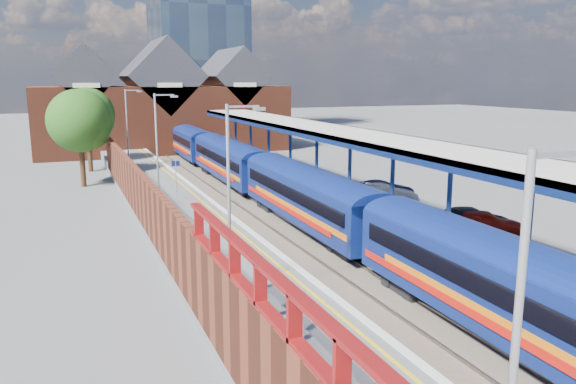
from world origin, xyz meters
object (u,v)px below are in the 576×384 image
lamp_post_c (159,142)px  parked_car_dark (472,219)px  lamp_post_a (521,363)px  lamp_post_d (129,124)px  parked_car_blue (381,190)px  platform_sign (176,172)px  lamp_post_b (232,187)px  train (263,173)px  parked_car_red (484,222)px  parked_car_silver (386,194)px

lamp_post_c → parked_car_dark: lamp_post_c is taller
lamp_post_a → lamp_post_d: size_ratio=1.00×
lamp_post_a → lamp_post_d: (0.00, 46.00, 0.00)m
lamp_post_a → parked_car_blue: size_ratio=1.46×
platform_sign → parked_car_dark: (12.69, -14.53, -1.07)m
lamp_post_b → platform_sign: bearing=85.7°
train → lamp_post_a: size_ratio=9.42×
train → lamp_post_c: bearing=-161.3°
lamp_post_c → parked_car_blue: (13.73, -3.99, -3.33)m
train → platform_sign: bearing=-174.3°
lamp_post_d → lamp_post_b: bearing=-90.0°
lamp_post_d → parked_car_red: (14.11, -29.40, -3.34)m
lamp_post_a → parked_car_dark: lamp_post_a is taller
train → lamp_post_c: size_ratio=9.42×
parked_car_silver → lamp_post_a: bearing=164.5°
lamp_post_b → parked_car_blue: (13.73, 12.01, -3.33)m
lamp_post_a → parked_car_dark: (14.06, 17.47, -3.37)m
lamp_post_c → platform_sign: 3.34m
train → parked_car_silver: size_ratio=16.45×
lamp_post_d → parked_car_dark: lamp_post_d is taller
platform_sign → parked_car_red: bearing=-50.4°
train → parked_car_red: 17.24m
lamp_post_b → parked_car_dark: 14.86m
parked_car_dark → parked_car_blue: size_ratio=0.90×
train → parked_car_dark: (6.20, -15.18, -0.50)m
lamp_post_b → parked_car_silver: bearing=38.7°
train → parked_car_silver: 9.70m
platform_sign → parked_car_blue: bearing=-25.8°
platform_sign → parked_car_blue: size_ratio=0.52×
lamp_post_c → parked_car_silver: bearing=-22.2°
lamp_post_b → platform_sign: size_ratio=2.80×
lamp_post_a → lamp_post_d: bearing=90.0°
lamp_post_c → platform_sign: lamp_post_c is taller
parked_car_silver → train: bearing=46.5°
lamp_post_b → parked_car_red: size_ratio=1.82×
lamp_post_b → parked_car_silver: (13.24, 10.59, -3.33)m
train → lamp_post_c: (-7.86, -2.65, 2.87)m
lamp_post_c → parked_car_dark: (14.06, -12.53, -3.37)m
lamp_post_a → platform_sign: 32.11m
lamp_post_c → parked_car_silver: 14.68m
lamp_post_c → parked_car_red: lamp_post_c is taller
train → parked_car_silver: bearing=-56.3°
lamp_post_b → parked_car_dark: bearing=13.9°
lamp_post_a → parked_car_red: 22.04m
lamp_post_b → platform_sign: (1.36, 18.00, -2.30)m
platform_sign → parked_car_dark: size_ratio=0.58×
lamp_post_a → parked_car_blue: 29.60m
lamp_post_c → parked_car_red: size_ratio=1.82×
lamp_post_b → lamp_post_d: size_ratio=1.00×
parked_car_dark → parked_car_blue: bearing=16.9°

